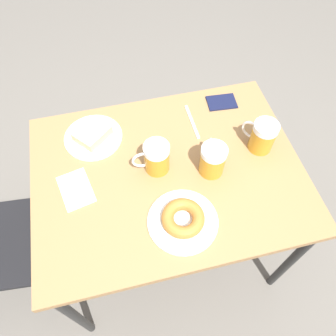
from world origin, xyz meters
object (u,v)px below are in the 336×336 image
beer_mug_right (262,136)px  napkin_folded (76,189)px  beer_mug_center (156,158)px  fork (192,122)px  passport_near_edge (222,102)px  plate_with_donut (182,220)px  plate_with_cake (93,135)px  beer_mug_left (213,159)px

beer_mug_right → napkin_folded: beer_mug_right is taller
beer_mug_center → fork: beer_mug_center is taller
napkin_folded → passport_near_edge: passport_near_edge is taller
plate_with_donut → passport_near_edge: 0.60m
napkin_folded → fork: (0.21, -0.50, -0.00)m
beer_mug_center → beer_mug_right: 0.42m
plate_with_donut → napkin_folded: 0.41m
napkin_folded → fork: same height
plate_with_cake → fork: bearing=-91.5°
plate_with_cake → passport_near_edge: plate_with_cake is taller
plate_with_cake → napkin_folded: size_ratio=1.33×
plate_with_donut → beer_mug_right: bearing=-57.4°
beer_mug_center → napkin_folded: size_ratio=0.80×
beer_mug_left → beer_mug_right: bearing=-74.9°
beer_mug_right → beer_mug_left: bearing=105.1°
napkin_folded → beer_mug_center: bearing=-85.5°
plate_with_donut → fork: (0.43, -0.16, -0.02)m
plate_with_donut → beer_mug_right: beer_mug_right is taller
plate_with_cake → napkin_folded: plate_with_cake is taller
beer_mug_right → napkin_folded: size_ratio=0.74×
plate_with_cake → passport_near_edge: size_ratio=1.77×
plate_with_donut → beer_mug_center: bearing=8.6°
beer_mug_left → beer_mug_right: size_ratio=1.07×
beer_mug_left → beer_mug_center: 0.21m
beer_mug_left → passport_near_edge: bearing=-25.4°
beer_mug_right → napkin_folded: 0.73m
beer_mug_left → beer_mug_center: same height
beer_mug_center → passport_near_edge: bearing=-52.9°
beer_mug_center → fork: bearing=-45.8°
plate_with_donut → napkin_folded: size_ratio=1.39×
beer_mug_center → beer_mug_right: bearing=-89.6°
beer_mug_center → fork: 0.28m
plate_with_cake → beer_mug_left: size_ratio=1.67×
plate_with_cake → fork: plate_with_cake is taller
beer_mug_left → napkin_folded: (0.03, 0.51, -0.06)m
beer_mug_right → fork: 0.30m
plate_with_donut → fork: 0.46m
plate_with_cake → napkin_folded: bearing=158.3°
beer_mug_left → beer_mug_center: bearing=74.2°
plate_with_donut → beer_mug_left: beer_mug_left is taller
plate_with_donut → fork: plate_with_donut is taller
plate_with_donut → beer_mug_left: bearing=-41.3°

